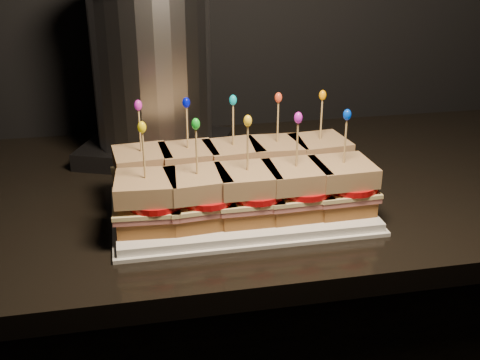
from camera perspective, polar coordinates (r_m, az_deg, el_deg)
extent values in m
cube|color=black|center=(1.14, 10.45, -0.16)|extent=(2.50, 0.67, 0.03)
cube|color=white|center=(0.96, 0.00, -2.53)|extent=(0.39, 0.24, 0.02)
cube|color=white|center=(0.96, 0.00, -2.85)|extent=(0.40, 0.25, 0.01)
cube|color=#5B3317|center=(0.98, -9.10, -0.79)|extent=(0.09, 0.09, 0.02)
cube|color=#B15D59|center=(0.98, -9.16, 0.05)|extent=(0.10, 0.10, 0.01)
cube|color=beige|center=(0.98, -9.19, 0.43)|extent=(0.10, 0.10, 0.01)
cylinder|color=#BB0C0E|center=(0.97, -8.49, 0.76)|extent=(0.08, 0.08, 0.01)
cube|color=#623210|center=(0.97, -9.28, 1.89)|extent=(0.09, 0.09, 0.03)
cylinder|color=tan|center=(0.95, -9.45, 4.40)|extent=(0.00, 0.00, 0.09)
ellipsoid|color=#CF20BA|center=(0.94, -9.63, 7.01)|extent=(0.01, 0.01, 0.02)
cube|color=#5B3317|center=(0.99, -4.83, -0.45)|extent=(0.09, 0.09, 0.02)
cube|color=#B15D59|center=(0.98, -4.86, 0.39)|extent=(0.10, 0.09, 0.01)
cube|color=beige|center=(0.98, -4.88, 0.77)|extent=(0.10, 0.10, 0.01)
cylinder|color=#BB0C0E|center=(0.97, -4.15, 1.10)|extent=(0.08, 0.08, 0.01)
cube|color=#623210|center=(0.97, -4.93, 2.22)|extent=(0.09, 0.09, 0.03)
cylinder|color=tan|center=(0.96, -5.02, 4.73)|extent=(0.00, 0.00, 0.09)
ellipsoid|color=#0209CE|center=(0.94, -5.12, 7.33)|extent=(0.01, 0.01, 0.02)
cube|color=#5B3317|center=(1.00, -0.63, -0.12)|extent=(0.09, 0.09, 0.02)
cube|color=#B15D59|center=(0.99, -0.63, 0.72)|extent=(0.10, 0.10, 0.01)
cube|color=beige|center=(0.99, -0.64, 1.09)|extent=(0.10, 0.10, 0.01)
cylinder|color=#BB0C0E|center=(0.98, 0.12, 1.42)|extent=(0.08, 0.08, 0.01)
cube|color=#623210|center=(0.98, -0.64, 2.54)|extent=(0.09, 0.09, 0.03)
cylinder|color=tan|center=(0.97, -0.65, 5.02)|extent=(0.00, 0.00, 0.09)
ellipsoid|color=#07AEC2|center=(0.95, -0.67, 7.59)|extent=(0.01, 0.01, 0.02)
cube|color=#5B3317|center=(1.01, 3.47, 0.21)|extent=(0.09, 0.09, 0.02)
cube|color=#B15D59|center=(1.01, 3.49, 1.03)|extent=(0.10, 0.09, 0.01)
cube|color=beige|center=(1.01, 3.50, 1.40)|extent=(0.10, 0.10, 0.01)
cylinder|color=#BB0C0E|center=(1.00, 4.26, 1.73)|extent=(0.08, 0.08, 0.01)
cube|color=#623210|center=(1.00, 3.54, 2.83)|extent=(0.09, 0.09, 0.03)
cylinder|color=tan|center=(0.98, 3.60, 5.27)|extent=(0.00, 0.00, 0.09)
ellipsoid|color=#E84321|center=(0.97, 3.67, 7.81)|extent=(0.01, 0.01, 0.02)
cube|color=#5B3317|center=(1.03, 7.43, 0.52)|extent=(0.09, 0.09, 0.02)
cube|color=#B15D59|center=(1.03, 7.47, 1.33)|extent=(0.10, 0.10, 0.01)
cube|color=beige|center=(1.03, 7.49, 1.70)|extent=(0.10, 0.10, 0.01)
cylinder|color=#BB0C0E|center=(1.02, 8.26, 2.01)|extent=(0.08, 0.08, 0.01)
cube|color=#623210|center=(1.02, 7.57, 3.10)|extent=(0.09, 0.09, 0.03)
cylinder|color=tan|center=(1.00, 7.70, 5.49)|extent=(0.00, 0.00, 0.09)
ellipsoid|color=#F79403|center=(0.99, 7.84, 7.98)|extent=(0.01, 0.01, 0.02)
cube|color=#5B3317|center=(0.88, -8.72, -3.63)|extent=(0.09, 0.09, 0.02)
cube|color=#B15D59|center=(0.88, -8.78, -2.71)|extent=(0.10, 0.10, 0.01)
cube|color=beige|center=(0.87, -8.81, -2.30)|extent=(0.10, 0.10, 0.01)
cylinder|color=#BB0C0E|center=(0.87, -8.02, -1.96)|extent=(0.08, 0.08, 0.01)
cube|color=#623210|center=(0.86, -8.91, -0.70)|extent=(0.09, 0.09, 0.03)
cylinder|color=tan|center=(0.85, -9.10, 2.07)|extent=(0.00, 0.00, 0.09)
ellipsoid|color=yellow|center=(0.83, -9.29, 4.96)|extent=(0.01, 0.01, 0.02)
cube|color=#5B3317|center=(0.89, -3.96, -3.24)|extent=(0.09, 0.09, 0.02)
cube|color=#B15D59|center=(0.88, -3.99, -2.32)|extent=(0.10, 0.10, 0.01)
cube|color=beige|center=(0.88, -4.01, -1.91)|extent=(0.10, 0.10, 0.01)
cylinder|color=#BB0C0E|center=(0.87, -3.18, -1.56)|extent=(0.08, 0.08, 0.01)
cube|color=#623210|center=(0.87, -4.05, -0.32)|extent=(0.09, 0.09, 0.03)
cylinder|color=tan|center=(0.85, -4.14, 2.44)|extent=(0.00, 0.00, 0.09)
ellipsoid|color=green|center=(0.84, -4.22, 5.32)|extent=(0.01, 0.01, 0.02)
cube|color=#5B3317|center=(0.90, 0.70, -2.83)|extent=(0.08, 0.08, 0.02)
cube|color=#B15D59|center=(0.89, 0.70, -1.93)|extent=(0.09, 0.09, 0.01)
cube|color=beige|center=(0.89, 0.71, -1.52)|extent=(0.09, 0.09, 0.01)
cylinder|color=#BB0C0E|center=(0.88, 1.55, -1.17)|extent=(0.08, 0.08, 0.01)
cube|color=#623210|center=(0.88, 0.71, 0.06)|extent=(0.09, 0.09, 0.03)
cylinder|color=tan|center=(0.86, 0.73, 2.79)|extent=(0.00, 0.00, 0.09)
ellipsoid|color=yellow|center=(0.85, 0.74, 5.64)|extent=(0.01, 0.01, 0.02)
cube|color=#5B3317|center=(0.92, 5.22, -2.42)|extent=(0.09, 0.09, 0.02)
cube|color=#B15D59|center=(0.91, 5.25, -1.53)|extent=(0.10, 0.09, 0.01)
cube|color=beige|center=(0.91, 5.27, -1.13)|extent=(0.10, 0.09, 0.01)
cylinder|color=#BB0C0E|center=(0.90, 6.12, -0.78)|extent=(0.08, 0.08, 0.01)
cube|color=#623210|center=(0.90, 5.33, 0.43)|extent=(0.09, 0.09, 0.03)
cylinder|color=tan|center=(0.88, 5.44, 3.11)|extent=(0.00, 0.00, 0.09)
ellipsoid|color=#D21ED0|center=(0.87, 5.55, 5.90)|extent=(0.01, 0.01, 0.02)
cube|color=#5B3317|center=(0.94, 9.54, -2.01)|extent=(0.09, 0.09, 0.02)
cube|color=#B15D59|center=(0.93, 9.61, -1.14)|extent=(0.10, 0.09, 0.01)
cube|color=beige|center=(0.93, 9.63, -0.74)|extent=(0.10, 0.09, 0.01)
cylinder|color=#BB0C0E|center=(0.93, 10.49, -0.41)|extent=(0.08, 0.08, 0.01)
cube|color=#623210|center=(0.92, 9.74, 0.77)|extent=(0.09, 0.09, 0.03)
cylinder|color=tan|center=(0.90, 9.93, 3.39)|extent=(0.00, 0.00, 0.09)
ellipsoid|color=#0338DB|center=(0.89, 10.13, 6.12)|extent=(0.01, 0.01, 0.02)
cube|color=#262628|center=(1.20, -7.90, 3.01)|extent=(0.33, 0.30, 0.03)
cylinder|color=silver|center=(1.15, -8.34, 10.44)|extent=(0.22, 0.22, 0.28)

